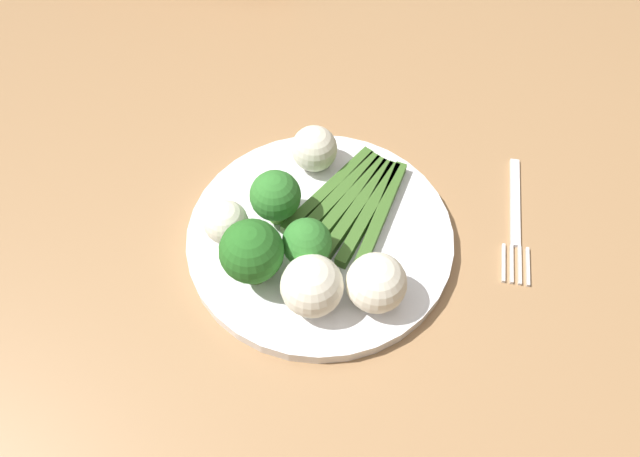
{
  "coord_description": "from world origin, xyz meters",
  "views": [
    {
      "loc": [
        -0.04,
        0.29,
        1.24
      ],
      "look_at": [
        -0.04,
        -0.04,
        0.77
      ],
      "focal_mm": 32.09,
      "sensor_mm": 36.0,
      "label": 1
    }
  ],
  "objects_px": {
    "broccoli_back": "(252,252)",
    "cauliflower_back_right": "(314,149)",
    "dining_table": "(289,312)",
    "plate": "(320,235)",
    "broccoli_near_center": "(275,196)",
    "cauliflower_front": "(312,286)",
    "fork": "(515,220)",
    "asparagus_bundle": "(353,204)",
    "broccoli_left": "(307,240)",
    "cauliflower_outer_edge": "(376,283)",
    "chair": "(219,66)",
    "cauliflower_mid": "(226,222)"
  },
  "relations": [
    {
      "from": "asparagus_bundle",
      "to": "broccoli_near_center",
      "type": "height_order",
      "value": "broccoli_near_center"
    },
    {
      "from": "cauliflower_back_right",
      "to": "cauliflower_outer_edge",
      "type": "bearing_deg",
      "value": 109.54
    },
    {
      "from": "broccoli_back",
      "to": "fork",
      "type": "distance_m",
      "value": 0.29
    },
    {
      "from": "broccoli_near_center",
      "to": "cauliflower_mid",
      "type": "relative_size",
      "value": 1.41
    },
    {
      "from": "broccoli_back",
      "to": "broccoli_near_center",
      "type": "xyz_separation_m",
      "value": [
        -0.02,
        -0.07,
        -0.01
      ]
    },
    {
      "from": "cauliflower_front",
      "to": "dining_table",
      "type": "bearing_deg",
      "value": -56.03
    },
    {
      "from": "broccoli_left",
      "to": "cauliflower_back_right",
      "type": "relative_size",
      "value": 1.16
    },
    {
      "from": "broccoli_near_center",
      "to": "cauliflower_outer_edge",
      "type": "relative_size",
      "value": 1.12
    },
    {
      "from": "chair",
      "to": "plate",
      "type": "xyz_separation_m",
      "value": [
        -0.21,
        0.58,
        0.26
      ]
    },
    {
      "from": "broccoli_near_center",
      "to": "cauliflower_front",
      "type": "bearing_deg",
      "value": 111.39
    },
    {
      "from": "broccoli_left",
      "to": "cauliflower_outer_edge",
      "type": "distance_m",
      "value": 0.08
    },
    {
      "from": "dining_table",
      "to": "asparagus_bundle",
      "type": "distance_m",
      "value": 0.15
    },
    {
      "from": "cauliflower_back_right",
      "to": "fork",
      "type": "xyz_separation_m",
      "value": [
        -0.21,
        0.06,
        -0.04
      ]
    },
    {
      "from": "chair",
      "to": "broccoli_back",
      "type": "bearing_deg",
      "value": 113.5
    },
    {
      "from": "broccoli_left",
      "to": "cauliflower_back_right",
      "type": "xyz_separation_m",
      "value": [
        -0.0,
        -0.12,
        -0.01
      ]
    },
    {
      "from": "cauliflower_back_right",
      "to": "fork",
      "type": "height_order",
      "value": "cauliflower_back_right"
    },
    {
      "from": "cauliflower_outer_edge",
      "to": "cauliflower_back_right",
      "type": "xyz_separation_m",
      "value": [
        0.06,
        -0.17,
        -0.0
      ]
    },
    {
      "from": "broccoli_back",
      "to": "chair",
      "type": "bearing_deg",
      "value": -76.96
    },
    {
      "from": "cauliflower_outer_edge",
      "to": "dining_table",
      "type": "bearing_deg",
      "value": -23.96
    },
    {
      "from": "cauliflower_outer_edge",
      "to": "cauliflower_mid",
      "type": "xyz_separation_m",
      "value": [
        0.14,
        -0.07,
        -0.01
      ]
    },
    {
      "from": "cauliflower_front",
      "to": "fork",
      "type": "relative_size",
      "value": 0.35
    },
    {
      "from": "broccoli_back",
      "to": "broccoli_left",
      "type": "height_order",
      "value": "broccoli_back"
    },
    {
      "from": "dining_table",
      "to": "chair",
      "type": "relative_size",
      "value": 1.72
    },
    {
      "from": "fork",
      "to": "broccoli_back",
      "type": "bearing_deg",
      "value": -63.55
    },
    {
      "from": "plate",
      "to": "asparagus_bundle",
      "type": "xyz_separation_m",
      "value": [
        -0.03,
        -0.03,
        0.01
      ]
    },
    {
      "from": "asparagus_bundle",
      "to": "cauliflower_front",
      "type": "bearing_deg",
      "value": 11.38
    },
    {
      "from": "chair",
      "to": "cauliflower_outer_edge",
      "type": "bearing_deg",
      "value": 122.06
    },
    {
      "from": "plate",
      "to": "broccoli_back",
      "type": "height_order",
      "value": "broccoli_back"
    },
    {
      "from": "chair",
      "to": "broccoli_back",
      "type": "xyz_separation_m",
      "value": [
        -0.15,
        0.63,
        0.31
      ]
    },
    {
      "from": "broccoli_near_center",
      "to": "cauliflower_outer_edge",
      "type": "distance_m",
      "value": 0.13
    },
    {
      "from": "cauliflower_back_right",
      "to": "fork",
      "type": "distance_m",
      "value": 0.23
    },
    {
      "from": "broccoli_left",
      "to": "cauliflower_outer_edge",
      "type": "height_order",
      "value": "broccoli_left"
    },
    {
      "from": "plate",
      "to": "cauliflower_mid",
      "type": "xyz_separation_m",
      "value": [
        0.09,
        0.01,
        0.03
      ]
    },
    {
      "from": "broccoli_near_center",
      "to": "broccoli_left",
      "type": "bearing_deg",
      "value": 123.19
    },
    {
      "from": "dining_table",
      "to": "plate",
      "type": "distance_m",
      "value": 0.11
    },
    {
      "from": "chair",
      "to": "broccoli_back",
      "type": "distance_m",
      "value": 0.72
    },
    {
      "from": "chair",
      "to": "broccoli_back",
      "type": "height_order",
      "value": "chair"
    },
    {
      "from": "cauliflower_outer_edge",
      "to": "cauliflower_back_right",
      "type": "distance_m",
      "value": 0.18
    },
    {
      "from": "cauliflower_mid",
      "to": "fork",
      "type": "xyz_separation_m",
      "value": [
        -0.3,
        -0.03,
        -0.04
      ]
    },
    {
      "from": "cauliflower_back_right",
      "to": "cauliflower_front",
      "type": "bearing_deg",
      "value": 90.32
    },
    {
      "from": "dining_table",
      "to": "chair",
      "type": "distance_m",
      "value": 0.66
    },
    {
      "from": "broccoli_back",
      "to": "cauliflower_front",
      "type": "relative_size",
      "value": 1.27
    },
    {
      "from": "broccoli_back",
      "to": "cauliflower_back_right",
      "type": "height_order",
      "value": "broccoli_back"
    },
    {
      "from": "broccoli_back",
      "to": "cauliflower_back_right",
      "type": "distance_m",
      "value": 0.15
    },
    {
      "from": "plate",
      "to": "broccoli_left",
      "type": "height_order",
      "value": "broccoli_left"
    },
    {
      "from": "plate",
      "to": "cauliflower_mid",
      "type": "bearing_deg",
      "value": 3.52
    },
    {
      "from": "broccoli_left",
      "to": "fork",
      "type": "distance_m",
      "value": 0.23
    },
    {
      "from": "chair",
      "to": "broccoli_back",
      "type": "relative_size",
      "value": 11.88
    },
    {
      "from": "broccoli_left",
      "to": "cauliflower_front",
      "type": "relative_size",
      "value": 1.0
    },
    {
      "from": "asparagus_bundle",
      "to": "cauliflower_front",
      "type": "distance_m",
      "value": 0.12
    }
  ]
}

